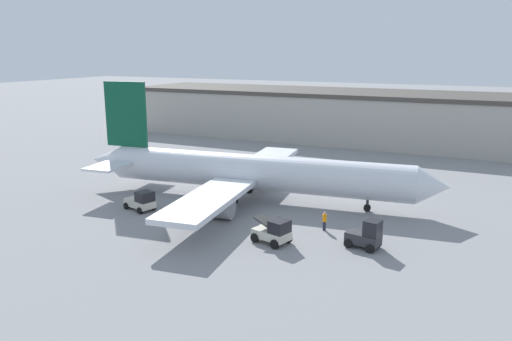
# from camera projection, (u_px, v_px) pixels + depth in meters

# --- Properties ---
(ground_plane) EXTENTS (400.00, 400.00, 0.00)m
(ground_plane) POSITION_uv_depth(u_px,v_px,m) (256.00, 200.00, 52.80)
(ground_plane) COLOR gray
(terminal_building) EXTENTS (77.03, 17.31, 8.59)m
(terminal_building) POSITION_uv_depth(u_px,v_px,m) (340.00, 115.00, 88.47)
(terminal_building) COLOR #ADA89E
(terminal_building) RESTS_ON ground_plane
(airplane) EXTENTS (39.29, 31.85, 12.12)m
(airplane) POSITION_uv_depth(u_px,v_px,m) (246.00, 172.00, 52.42)
(airplane) COLOR silver
(airplane) RESTS_ON ground_plane
(ground_crew_worker) EXTENTS (0.38, 0.38, 1.71)m
(ground_crew_worker) POSITION_uv_depth(u_px,v_px,m) (324.00, 220.00, 43.75)
(ground_crew_worker) COLOR #1E2338
(ground_crew_worker) RESTS_ON ground_plane
(baggage_tug) EXTENTS (3.57, 2.65, 2.02)m
(baggage_tug) POSITION_uv_depth(u_px,v_px,m) (141.00, 201.00, 49.34)
(baggage_tug) COLOR beige
(baggage_tug) RESTS_ON ground_plane
(belt_loader_truck) EXTENTS (3.36, 2.69, 2.10)m
(belt_loader_truck) POSITION_uv_depth(u_px,v_px,m) (274.00, 232.00, 40.78)
(belt_loader_truck) COLOR beige
(belt_loader_truck) RESTS_ON ground_plane
(pushback_tug) EXTENTS (2.89, 2.15, 2.44)m
(pushback_tug) POSITION_uv_depth(u_px,v_px,m) (366.00, 235.00, 39.72)
(pushback_tug) COLOR #2D2D33
(pushback_tug) RESTS_ON ground_plane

